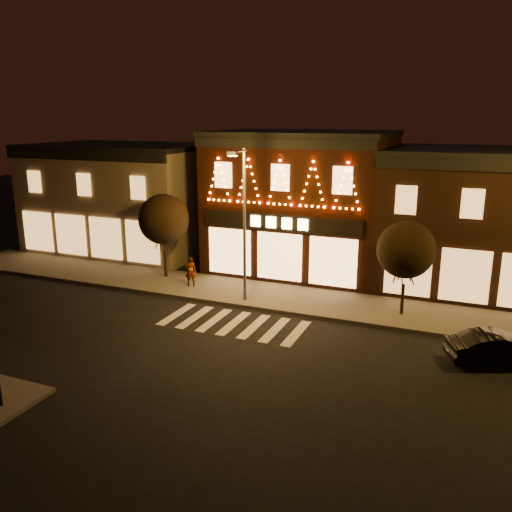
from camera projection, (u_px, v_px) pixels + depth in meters
The scene contains 10 objects.
ground at pixel (190, 359), 20.76m from camera, with size 120.00×120.00×0.00m, color black.
sidewalk_far at pixel (303, 300), 27.14m from camera, with size 44.00×4.00×0.15m, color #47423D.
building_left at pixel (124, 197), 37.16m from camera, with size 12.20×8.28×7.30m.
building_pulp at pixel (303, 201), 32.17m from camera, with size 10.20×8.34×8.30m.
building_right_a at pixel (471, 219), 28.75m from camera, with size 9.20×8.28×7.50m.
streetlamp_mid at pixel (243, 214), 25.74m from camera, with size 0.49×1.72×7.52m.
tree_left at pixel (164, 219), 30.09m from camera, with size 2.86×2.86×4.78m.
tree_right at pixel (406, 250), 24.31m from camera, with size 2.64×2.64×4.42m.
dark_sedan at pixel (500, 349), 20.18m from camera, with size 1.34×3.86×1.27m, color black.
pedestrian at pixel (191, 271), 28.96m from camera, with size 0.61×0.40×1.67m, color gray.
Camera 1 is at (9.70, -16.60, 9.17)m, focal length 37.52 mm.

